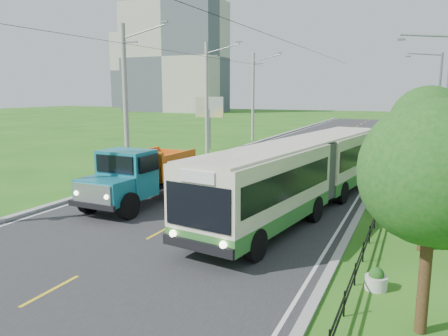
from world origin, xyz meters
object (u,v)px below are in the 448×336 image
Objects in this scene: tree_fifth at (427,117)px; tree_front at (435,180)px; streetlight_far at (437,101)px; billboard_left at (209,110)px; pole_near at (126,101)px; planter_mid at (401,180)px; tree_fourth at (427,127)px; tree_back at (426,116)px; tree_second at (430,155)px; streetlight_mid at (444,105)px; planter_front at (376,280)px; planter_far at (405,161)px; dump_truck at (139,173)px; tree_third at (429,128)px; pole_far at (253,97)px; planter_near at (393,212)px; pole_mid at (207,98)px; bus at (303,169)px.

tree_front is at bearing -90.00° from tree_fifth.
billboard_left is at bearing -168.77° from streetlight_far.
pole_near is 14.93× the size of planter_mid.
pole_near is at bearing -164.16° from tree_fourth.
tree_second is at bearing -90.00° from tree_back.
billboard_left is at bearing 153.60° from streetlight_mid.
pole_near is 1.72× the size of tree_fifth.
streetlight_mid is 16.78m from planter_front.
planter_far is (-1.26, -4.14, -3.37)m from tree_back.
tree_back is 0.78× the size of dump_truck.
tree_fifth is at bearing 90.00° from tree_fourth.
tree_fourth is 6.01m from tree_fifth.
tree_third reaches higher than planter_front.
dump_truck is at bearing 156.00° from planter_front.
planter_near is at bearing -58.01° from pole_far.
tree_second is (18.12, -18.86, -1.57)m from pole_mid.
pole_mid is 14.93× the size of planter_near.
tree_third is at bearing -90.00° from tree_back.
tree_fifth is at bearing -90.00° from tree_back.
bus is (-5.40, -14.40, -1.84)m from tree_fifth.
streetlight_mid is (0.79, -6.14, 1.05)m from tree_fifth.
tree_back is 21.17m from bus.
pole_mid is 18.64m from dump_truck.
pole_far is 26.20m from tree_fourth.
bus is (13.96, -18.26, -1.86)m from billboard_left.
pole_far is at bearing 101.12° from dump_truck.
streetlight_far is (0.79, 13.86, 1.32)m from tree_fourth.
tree_second is 12.36m from planter_mid.
pole_far is 14.93× the size of planter_near.
pole_near is 20.70m from planter_front.
tree_front is (18.12, -24.86, -1.37)m from pole_mid.
tree_fourth is at bearing -90.00° from tree_back.
planter_near is (-1.26, -20.14, -3.37)m from tree_back.
streetlight_mid is 17.93m from dump_truck.
pole_mid reaches higher than streetlight_mid.
tree_back is 2.37m from streetlight_far.
tree_back is at bearing 90.00° from tree_third.
bus is at bearing 118.15° from planter_front.
planter_near is (-1.26, -14.14, -3.57)m from tree_fifth.
billboard_left is at bearing 94.72° from pole_near.
streetlight_mid is 22.51m from billboard_left.
streetlight_far is at bearing 81.70° from planter_mid.
billboard_left is (-18.10, 26.00, 3.58)m from planter_front.
tree_front is 0.93× the size of tree_third.
pole_far is 1.82× the size of tree_back.
pole_far is 14.93× the size of planter_mid.
pole_near is at bearing -134.86° from streetlight_far.
planter_mid is 1.00× the size of planter_far.
planter_near is at bearing -90.00° from planter_mid.
tree_third is 1.15× the size of billboard_left.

